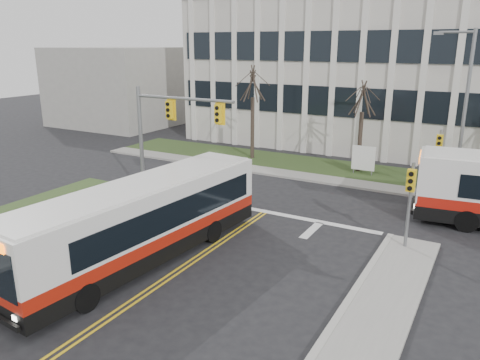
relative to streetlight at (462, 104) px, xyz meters
The scene contains 13 objects.
ground 18.81m from the streetlight, 116.37° to the right, with size 120.00×120.00×0.00m, color black.
sidewalk_cross 6.04m from the streetlight, 161.74° to the right, with size 44.00×1.60×0.14m, color #9E9B93.
building_lawn 6.23m from the streetlight, 149.29° to the left, with size 44.00×5.00×0.12m, color #33491F.
office_building 14.15m from the streetlight, 102.38° to the left, with size 40.00×16.00×12.00m, color beige.
building_annex 35.43m from the streetlight, 163.93° to the left, with size 12.00×12.00×8.00m, color #9E9B93.
mast_arm_signal 16.39m from the streetlight, 146.49° to the right, with size 6.11×0.38×6.20m.
signal_pole_near 9.72m from the streetlight, 95.10° to the right, with size 0.34×0.39×3.80m.
signal_pole_far 2.93m from the streetlight, 136.05° to the right, with size 0.34×0.39×3.80m.
streetlight is the anchor object (origin of this frame).
directory_sign 6.96m from the streetlight, 166.77° to the left, with size 1.50×0.12×2.00m.
tree_left 14.15m from the streetlight, behind, with size 1.80×1.80×7.70m.
tree_mid 6.36m from the streetlight, 161.65° to the left, with size 1.80×1.80×6.82m.
bus_main 18.64m from the streetlight, 122.39° to the right, with size 2.57×11.88×3.17m, color silver, non-canonical shape.
Camera 1 is at (10.07, -12.37, 8.43)m, focal length 35.00 mm.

